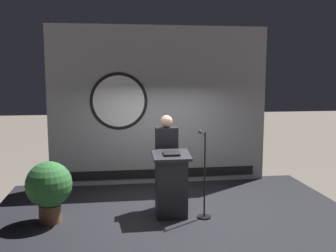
{
  "coord_description": "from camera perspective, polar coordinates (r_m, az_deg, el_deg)",
  "views": [
    {
      "loc": [
        -1.0,
        -6.53,
        2.75
      ],
      "look_at": [
        -0.06,
        0.13,
        1.83
      ],
      "focal_mm": 40.66,
      "sensor_mm": 36.0,
      "label": 1
    }
  ],
  "objects": [
    {
      "name": "podium",
      "position": [
        6.61,
        0.49,
        -8.77
      ],
      "size": [
        0.64,
        0.5,
        1.15
      ],
      "color": "#26262B",
      "rests_on": "stage_platform"
    },
    {
      "name": "speaker_person",
      "position": [
        6.99,
        -0.22,
        -5.21
      ],
      "size": [
        0.4,
        0.26,
        1.71
      ],
      "color": "black",
      "rests_on": "stage_platform"
    },
    {
      "name": "stage_platform",
      "position": [
        7.1,
        0.63,
        -13.68
      ],
      "size": [
        6.4,
        4.0,
        0.3
      ],
      "primitive_type": "cube",
      "color": "black",
      "rests_on": "ground"
    },
    {
      "name": "potted_plant",
      "position": [
        6.63,
        -17.41,
        -8.68
      ],
      "size": [
        0.76,
        0.76,
        1.03
      ],
      "color": "brown",
      "rests_on": "stage_platform"
    },
    {
      "name": "microphone_stand",
      "position": [
        6.63,
        5.39,
        -9.13
      ],
      "size": [
        0.24,
        0.51,
        1.49
      ],
      "color": "black",
      "rests_on": "stage_platform"
    },
    {
      "name": "ground_plane",
      "position": [
        7.16,
        0.63,
        -14.79
      ],
      "size": [
        40.0,
        40.0,
        0.0
      ],
      "primitive_type": "plane",
      "color": "#6B6056"
    },
    {
      "name": "banner_display",
      "position": [
        8.47,
        -1.41,
        2.97
      ],
      "size": [
        4.86,
        0.12,
        3.5
      ],
      "color": "#9E9EA3",
      "rests_on": "stage_platform"
    }
  ]
}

